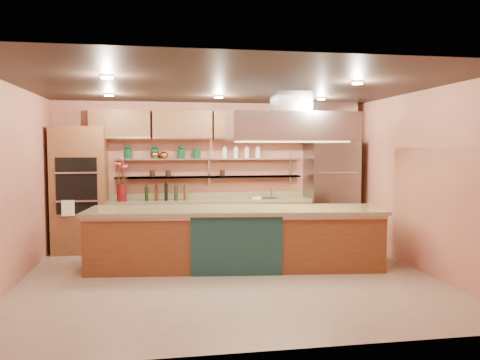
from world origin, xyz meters
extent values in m
cube|color=tan|center=(0.00, 0.00, -0.01)|extent=(6.00, 5.00, 0.02)
cube|color=black|center=(0.00, 0.00, 2.80)|extent=(6.00, 5.00, 0.02)
cube|color=#C0735A|center=(0.00, 2.50, 1.40)|extent=(6.00, 0.04, 2.80)
cube|color=#C0735A|center=(0.00, -2.50, 1.40)|extent=(6.00, 0.04, 2.80)
cube|color=#C0735A|center=(-3.00, 0.00, 1.40)|extent=(0.04, 5.00, 2.80)
cube|color=#C0735A|center=(3.00, 0.00, 1.40)|extent=(0.04, 5.00, 2.80)
cube|color=brown|center=(-2.45, 2.18, 1.15)|extent=(0.95, 0.64, 2.30)
cube|color=slate|center=(2.35, 2.14, 1.05)|extent=(0.95, 0.72, 2.10)
cube|color=tan|center=(-0.05, 2.20, 0.47)|extent=(3.84, 0.64, 0.93)
cube|color=#B1B4B8|center=(-0.05, 2.37, 1.35)|extent=(3.60, 0.26, 0.03)
cube|color=#B1B4B8|center=(-0.05, 2.37, 1.70)|extent=(3.60, 0.26, 0.03)
cube|color=brown|center=(0.00, 2.32, 2.35)|extent=(4.60, 0.36, 0.55)
cube|color=#B1B4B8|center=(1.09, 0.61, 2.25)|extent=(2.00, 1.00, 0.45)
cube|color=#FFE5A5|center=(0.00, 0.20, 2.77)|extent=(4.00, 2.80, 0.02)
cube|color=brown|center=(0.19, 0.61, 0.48)|extent=(4.66, 1.50, 0.96)
cylinder|color=#5A0D0F|center=(-1.70, 2.15, 1.09)|extent=(0.23, 0.23, 0.31)
cube|color=black|center=(-0.89, 2.15, 1.07)|extent=(0.88, 0.52, 0.27)
cube|color=white|center=(0.84, 2.15, 0.98)|extent=(0.20, 0.17, 0.10)
cylinder|color=white|center=(1.16, 2.25, 1.04)|extent=(0.04, 0.04, 0.21)
ellipsoid|color=#C3652D|center=(-0.92, 2.37, 1.78)|extent=(0.19, 0.19, 0.13)
cylinder|color=#0D3F23|center=(-0.30, 2.37, 1.80)|extent=(0.19, 0.19, 0.18)
camera|label=1|loc=(-0.94, -6.70, 1.93)|focal=35.00mm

